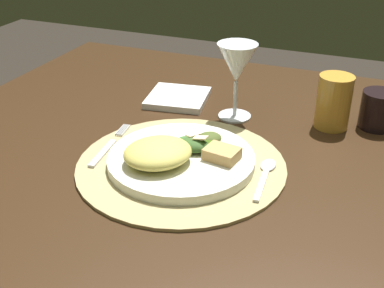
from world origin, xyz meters
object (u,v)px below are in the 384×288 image
Objects in this scene: amber_tumbler at (334,102)px; fork at (108,147)px; napkin at (178,98)px; spoon at (266,172)px; dinner_plate at (181,160)px; dark_tumbler at (378,110)px; wine_glass at (237,65)px; dining_table at (203,218)px.

fork is at bearing -144.86° from amber_tumbler.
fork is at bearing -95.80° from napkin.
spoon is 1.25× the size of amber_tumbler.
amber_tumbler is (0.07, 0.23, 0.05)m from spoon.
dinner_plate is 3.39× the size of dark_tumbler.
spoon is 1.79× the size of dark_tumbler.
wine_glass is 2.10× the size of dark_tumbler.
fork reaches higher than dining_table.
dark_tumbler reaches higher than fork.
napkin is 1.71× the size of dark_tumbler.
wine_glass is 0.30m from dark_tumbler.
spoon is at bearing -59.41° from wine_glass.
dinner_plate is 0.42m from dark_tumbler.
dining_table is 0.32m from wine_glass.
dining_table is at bearing -98.04° from wine_glass.
dinner_plate is 0.15m from fork.
spoon is (0.29, 0.02, 0.00)m from fork.
dark_tumbler is (0.09, 0.03, -0.02)m from amber_tumbler.
fork is 0.26m from napkin.
fork is (-0.15, 0.00, -0.01)m from dinner_plate.
dining_table is 4.38× the size of dinner_plate.
dark_tumbler reaches higher than napkin.
spoon is 1.05× the size of napkin.
dining_table is 0.35m from amber_tumbler.
dinner_plate is 1.98× the size of napkin.
spoon is at bearing 4.50° from fork.
dinner_plate is 0.25m from wine_glass.
spoon is at bearing -27.99° from dining_table.
wine_glass is at bearing -171.15° from amber_tumbler.
dinner_plate is 1.54× the size of fork.
napkin is (0.03, 0.26, -0.00)m from fork.
amber_tumbler reaches higher than fork.
dinner_plate reaches higher than fork.
amber_tumbler reaches higher than dinner_plate.
dining_table is 0.22m from dinner_plate.
spoon is at bearing -41.85° from napkin.
spoon is 0.25m from amber_tumbler.
spoon is 0.85× the size of wine_glass.
napkin is (-0.26, 0.24, -0.00)m from spoon.
dining_table is 14.84× the size of dark_tumbler.
amber_tumbler is at bearing 49.98° from dinner_plate.
dinner_plate reaches higher than spoon.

